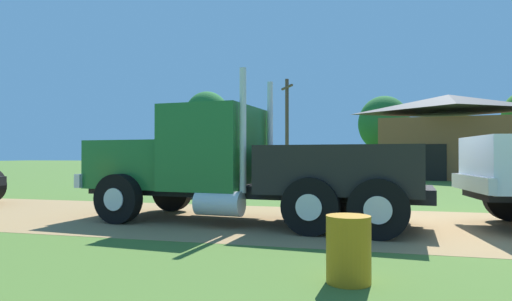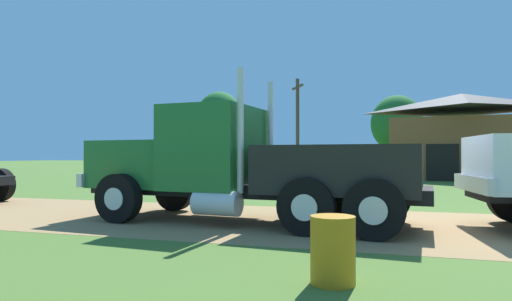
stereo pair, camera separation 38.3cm
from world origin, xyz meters
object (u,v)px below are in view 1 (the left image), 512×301
Objects in this scene: visitor_far_side at (187,173)px; utility_pole_near at (287,124)px; truck_foreground_white at (243,167)px; steel_barrel at (348,249)px; shed_building at (449,138)px.

utility_pole_near is (0.37, 17.26, 2.87)m from visitor_far_side.
truck_foreground_white reaches higher than steel_barrel.
shed_building is (5.41, 25.65, 2.27)m from steel_barrel.
truck_foreground_white is 22.84m from shed_building.
truck_foreground_white is 0.84× the size of shed_building.
steel_barrel is 0.08× the size of shed_building.
shed_building is at bearing 78.10° from steel_barrel.
steel_barrel is (5.84, -8.68, -0.52)m from visitor_far_side.
shed_building is (11.24, 16.97, 1.75)m from visitor_far_side.
visitor_far_side is 2.09× the size of steel_barrel.
visitor_far_side reaches higher than steel_barrel.
truck_foreground_white is 1.13× the size of utility_pole_near.
visitor_far_side is at bearing 126.86° from truck_foreground_white.
visitor_far_side is 0.18× the size of shed_building.
truck_foreground_white reaches higher than visitor_far_side.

